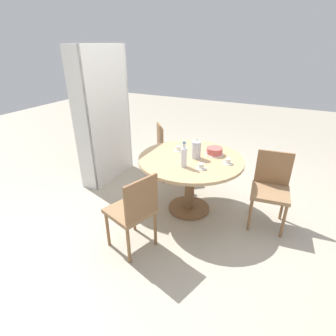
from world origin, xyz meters
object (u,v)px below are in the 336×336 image
object	(u,v)px
chair_b	(134,210)
cup_c	(201,167)
chair_a	(169,149)
chair_c	(271,187)
bookshelf	(104,116)
coffee_pot	(196,149)
cake_main	(214,151)
cup_a	(178,149)
cup_b	(228,162)
water_bottle	(184,157)

from	to	relation	value
chair_b	cup_c	size ratio (longest dim) A/B	7.74
chair_a	chair_c	world-z (taller)	same
bookshelf	coffee_pot	xyz separation A→B (m)	(-0.29, -1.59, -0.16)
cake_main	cup_a	bearing A→B (deg)	100.92
bookshelf	cake_main	distance (m)	1.77
chair_b	cup_b	world-z (taller)	chair_b
chair_c	cup_a	world-z (taller)	chair_c
coffee_pot	water_bottle	bearing A→B (deg)	172.30
coffee_pot	cup_a	size ratio (longest dim) A/B	2.16
chair_b	coffee_pot	size ratio (longest dim) A/B	3.58
coffee_pot	cup_a	xyz separation A→B (m)	(0.12, 0.28, -0.09)
coffee_pot	cake_main	bearing A→B (deg)	-39.71
chair_a	water_bottle	size ratio (longest dim) A/B	3.00
chair_b	chair_c	world-z (taller)	same
chair_b	cup_a	bearing A→B (deg)	-162.59
cake_main	cup_c	bearing A→B (deg)	179.14
cup_a	cup_c	distance (m)	0.58
chair_b	bookshelf	world-z (taller)	bookshelf
cake_main	bookshelf	bearing A→B (deg)	87.21
chair_c	cup_b	size ratio (longest dim) A/B	7.74
bookshelf	water_bottle	xyz separation A→B (m)	(-0.57, -1.55, -0.15)
coffee_pot	water_bottle	world-z (taller)	water_bottle
chair_c	water_bottle	size ratio (longest dim) A/B	3.00
bookshelf	cake_main	xyz separation A→B (m)	(-0.09, -1.75, -0.23)
bookshelf	cake_main	size ratio (longest dim) A/B	8.85
cup_c	water_bottle	bearing A→B (deg)	98.94
chair_b	cake_main	world-z (taller)	chair_b
chair_b	coffee_pot	distance (m)	1.06
chair_b	chair_c	size ratio (longest dim) A/B	1.00
chair_a	coffee_pot	distance (m)	1.05
cup_c	bookshelf	bearing A→B (deg)	72.71
chair_c	cup_b	xyz separation A→B (m)	(-0.13, 0.50, 0.28)
chair_c	water_bottle	xyz separation A→B (m)	(-0.43, 0.93, 0.38)
chair_a	cup_a	bearing A→B (deg)	177.56
water_bottle	cup_b	xyz separation A→B (m)	(0.30, -0.43, -0.09)
chair_a	bookshelf	xyz separation A→B (m)	(-0.40, 0.88, 0.53)
cup_a	water_bottle	bearing A→B (deg)	-148.72
water_bottle	cup_c	world-z (taller)	water_bottle
coffee_pot	cup_c	xyz separation A→B (m)	(-0.26, -0.16, -0.09)
cup_b	chair_a	bearing A→B (deg)	58.38
chair_a	chair_b	distance (m)	1.69
chair_a	bookshelf	distance (m)	1.10
chair_a	coffee_pot	bearing A→B (deg)	-173.09
chair_b	bookshelf	size ratio (longest dim) A/B	0.44
chair_a	chair_c	distance (m)	1.68
chair_a	cup_a	xyz separation A→B (m)	(-0.57, -0.42, 0.28)
cake_main	cup_b	size ratio (longest dim) A/B	1.98
cake_main	cup_c	xyz separation A→B (m)	(-0.46, 0.01, -0.02)
water_bottle	cake_main	size ratio (longest dim) A/B	1.30
bookshelf	cup_b	distance (m)	2.01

